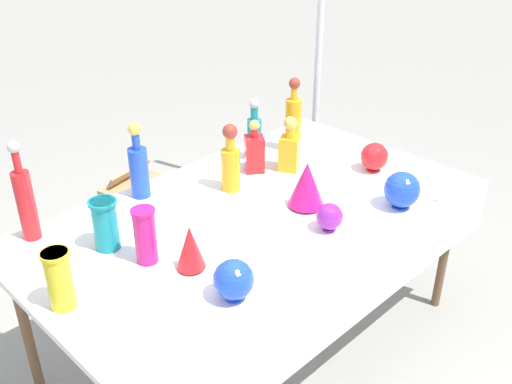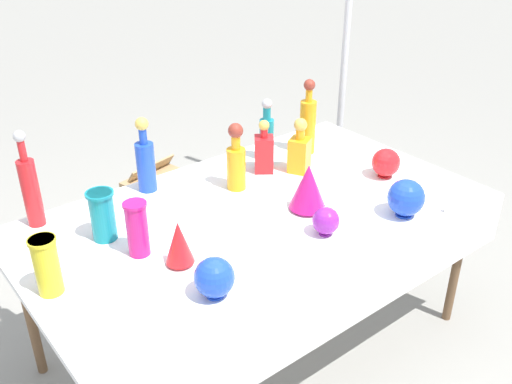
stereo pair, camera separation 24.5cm
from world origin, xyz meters
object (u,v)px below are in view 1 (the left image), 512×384
Objects in this scene: tall_bottle_4 at (25,200)px; slender_vase_2 at (145,234)px; tall_bottle_0 at (231,162)px; round_bowl_2 at (234,280)px; round_bowl_3 at (329,217)px; tall_bottle_1 at (139,167)px; cardboard_box_behind_left at (141,209)px; fluted_vase_1 at (307,184)px; square_decanter_1 at (290,148)px; round_bowl_0 at (402,190)px; canopy_pole at (319,52)px; slender_vase_1 at (105,223)px; square_decanter_0 at (254,151)px; slender_vase_0 at (59,278)px; tall_bottle_2 at (254,134)px; fluted_vase_0 at (190,247)px; round_bowl_1 at (374,157)px; tall_bottle_3 at (293,121)px.

tall_bottle_4 is 1.89× the size of slender_vase_2.
slender_vase_2 is at bearing -162.02° from tall_bottle_0.
round_bowl_3 is (0.58, 0.05, -0.02)m from round_bowl_2.
tall_bottle_1 is (-0.33, 0.25, 0.01)m from tall_bottle_0.
fluted_vase_1 is at bearing -90.26° from cardboard_box_behind_left.
square_decanter_1 is 0.61× the size of cardboard_box_behind_left.
slender_vase_2 is 1.13m from round_bowl_0.
canopy_pole is at bearing 32.11° from square_decanter_1.
tall_bottle_0 is at bearing 1.37° from slender_vase_1.
square_decanter_0 is at bearing -156.72° from canopy_pole.
tall_bottle_0 is 0.36m from square_decanter_1.
slender_vase_0 is at bearing 162.02° from round_bowl_3.
canopy_pole is at bearing 20.10° from tall_bottle_2.
round_bowl_0 is at bearing -3.48° from round_bowl_2.
fluted_vase_0 is 0.07× the size of canopy_pole.
canopy_pole is at bearing 18.00° from slender_vase_0.
round_bowl_1 is (1.17, 0.00, -0.02)m from fluted_vase_0.
tall_bottle_1 is 1.10× the size of tall_bottle_2.
square_decanter_0 is at bearing 29.32° from fluted_vase_0.
square_decanter_1 is 1.04m from round_bowl_2.
canopy_pole is (1.09, 0.85, 0.22)m from fluted_vase_1.
tall_bottle_3 is 0.82m from round_bowl_3.
fluted_vase_1 is (0.80, -0.34, 0.00)m from slender_vase_1.
canopy_pole reaches higher than round_bowl_0.
square_decanter_1 is at bearing 53.32° from fluted_vase_1.
tall_bottle_4 reaches higher than cardboard_box_behind_left.
tall_bottle_0 is 0.23m from square_decanter_0.
tall_bottle_0 is 0.56m from round_bowl_3.
tall_bottle_3 is at bearing 47.35° from fluted_vase_1.
canopy_pole is at bearing 15.07° from slender_vase_1.
canopy_pole is (1.55, 0.25, 0.19)m from tall_bottle_1.
round_bowl_2 is at bearing -132.07° from tall_bottle_0.
slender_vase_1 is at bearing 103.30° from round_bowl_2.
tall_bottle_1 is at bearing 76.44° from round_bowl_2.
cardboard_box_behind_left is (0.47, 0.77, -0.73)m from tall_bottle_1.
square_decanter_0 is 1.85× the size of round_bowl_1.
slender_vase_2 is at bearing -158.71° from tall_bottle_2.
round_bowl_1 is (0.64, -0.36, -0.06)m from tall_bottle_0.
round_bowl_1 is at bearing -0.32° from fluted_vase_1.
slender_vase_0 is 0.46m from fluted_vase_0.
slender_vase_0 is 2.31m from canopy_pole.
slender_vase_1 is 0.87m from fluted_vase_1.
round_bowl_3 is at bearing -121.66° from square_decanter_1.
cardboard_box_behind_left is at bearing 89.74° from fluted_vase_1.
tall_bottle_1 is 1.28× the size of square_decanter_1.
canopy_pole reaches higher than tall_bottle_1.
fluted_vase_1 is at bearing -132.65° from tall_bottle_3.
fluted_vase_0 is 1.17m from round_bowl_1.
round_bowl_2 is at bearing -91.35° from fluted_vase_0.
fluted_vase_0 reaches higher than round_bowl_1.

